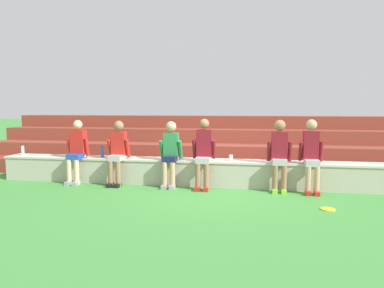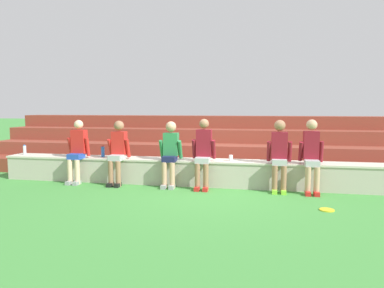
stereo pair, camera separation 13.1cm
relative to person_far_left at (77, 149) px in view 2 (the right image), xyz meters
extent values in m
plane|color=#428E3D|center=(3.13, 0.00, -0.77)|extent=(80.00, 80.00, 0.00)
cube|color=#B7AF9E|center=(3.13, 0.27, -0.49)|extent=(9.90, 0.54, 0.56)
cube|color=beige|center=(3.13, 0.27, -0.22)|extent=(9.94, 0.58, 0.04)
cube|color=brown|center=(3.13, 1.15, -0.59)|extent=(13.30, 0.75, 0.36)
cube|color=brown|center=(3.13, 1.90, -0.40)|extent=(13.30, 0.75, 0.73)
cube|color=brown|center=(3.13, 2.64, -0.22)|extent=(13.30, 0.75, 1.09)
cube|color=brown|center=(3.13, 3.39, -0.04)|extent=(13.30, 0.75, 1.46)
cylinder|color=beige|center=(-0.09, -0.20, -0.49)|extent=(0.11, 0.11, 0.56)
cylinder|color=beige|center=(0.09, -0.20, -0.49)|extent=(0.11, 0.11, 0.56)
cube|color=#99999E|center=(-0.09, -0.24, -0.73)|extent=(0.10, 0.22, 0.08)
cube|color=#99999E|center=(0.09, -0.24, -0.73)|extent=(0.10, 0.22, 0.08)
cube|color=#2347B2|center=(0.00, -0.07, -0.15)|extent=(0.29, 0.31, 0.12)
cube|color=red|center=(0.00, 0.09, 0.17)|extent=(0.33, 0.20, 0.53)
sphere|color=beige|center=(0.00, 0.09, 0.56)|extent=(0.21, 0.21, 0.21)
cylinder|color=red|center=(-0.21, 0.07, 0.05)|extent=(0.08, 0.19, 0.43)
cylinder|color=red|center=(0.21, 0.07, 0.05)|extent=(0.08, 0.15, 0.43)
cylinder|color=#996B4C|center=(0.90, -0.23, -0.49)|extent=(0.11, 0.11, 0.56)
cylinder|color=#996B4C|center=(1.07, -0.23, -0.49)|extent=(0.11, 0.11, 0.56)
cube|color=black|center=(0.90, -0.27, -0.73)|extent=(0.10, 0.22, 0.08)
cube|color=black|center=(1.07, -0.27, -0.73)|extent=(0.10, 0.22, 0.08)
cube|color=#B2B2B7|center=(0.98, -0.09, -0.15)|extent=(0.28, 0.34, 0.12)
cube|color=red|center=(0.98, 0.08, 0.15)|extent=(0.31, 0.20, 0.51)
sphere|color=#996B4C|center=(0.98, 0.08, 0.54)|extent=(0.23, 0.23, 0.23)
cylinder|color=red|center=(0.78, 0.06, 0.04)|extent=(0.08, 0.24, 0.42)
cylinder|color=red|center=(1.19, 0.06, 0.04)|extent=(0.08, 0.20, 0.42)
cylinder|color=tan|center=(2.09, -0.18, -0.49)|extent=(0.11, 0.11, 0.56)
cylinder|color=tan|center=(2.26, -0.18, -0.49)|extent=(0.11, 0.11, 0.56)
cube|color=#99999E|center=(2.09, -0.22, -0.73)|extent=(0.10, 0.22, 0.08)
cube|color=#99999E|center=(2.26, -0.22, -0.73)|extent=(0.10, 0.22, 0.08)
cube|color=#191E47|center=(2.18, -0.07, -0.15)|extent=(0.28, 0.30, 0.12)
cube|color=#2D7F47|center=(2.18, 0.08, 0.15)|extent=(0.32, 0.20, 0.50)
sphere|color=tan|center=(2.18, 0.08, 0.53)|extent=(0.23, 0.23, 0.23)
cylinder|color=#2D7F47|center=(1.97, 0.06, 0.04)|extent=(0.08, 0.23, 0.42)
cylinder|color=#2D7F47|center=(2.39, 0.06, 0.04)|extent=(0.08, 0.23, 0.42)
cylinder|color=#996B4C|center=(2.82, -0.24, -0.49)|extent=(0.11, 0.11, 0.56)
cylinder|color=#996B4C|center=(2.99, -0.24, -0.49)|extent=(0.11, 0.11, 0.56)
cube|color=red|center=(2.82, -0.28, -0.73)|extent=(0.10, 0.22, 0.08)
cube|color=red|center=(2.99, -0.28, -0.73)|extent=(0.10, 0.22, 0.08)
cube|color=#B2B2B7|center=(2.90, -0.09, -0.15)|extent=(0.29, 0.35, 0.12)
cube|color=maroon|center=(2.90, 0.07, 0.19)|extent=(0.32, 0.20, 0.58)
sphere|color=#996B4C|center=(2.90, 0.07, 0.60)|extent=(0.21, 0.21, 0.21)
cylinder|color=maroon|center=(2.69, 0.05, 0.06)|extent=(0.08, 0.20, 0.43)
cylinder|color=maroon|center=(3.11, 0.05, 0.06)|extent=(0.08, 0.22, 0.42)
cylinder|color=#996B4C|center=(4.38, -0.18, -0.49)|extent=(0.11, 0.11, 0.56)
cylinder|color=#996B4C|center=(4.55, -0.18, -0.49)|extent=(0.11, 0.11, 0.56)
cube|color=#8CD833|center=(4.38, -0.22, -0.73)|extent=(0.10, 0.22, 0.08)
cube|color=#8CD833|center=(4.55, -0.22, -0.73)|extent=(0.10, 0.22, 0.08)
cube|color=#B2B2B7|center=(4.47, -0.06, -0.15)|extent=(0.29, 0.30, 0.12)
cube|color=maroon|center=(4.47, 0.05, 0.17)|extent=(0.32, 0.20, 0.55)
sphere|color=#996B4C|center=(4.47, 0.05, 0.58)|extent=(0.23, 0.23, 0.23)
cylinder|color=maroon|center=(4.26, 0.03, 0.05)|extent=(0.08, 0.19, 0.43)
cylinder|color=maroon|center=(4.68, 0.03, 0.05)|extent=(0.08, 0.18, 0.43)
cylinder|color=tan|center=(5.01, -0.22, -0.49)|extent=(0.11, 0.11, 0.56)
cylinder|color=tan|center=(5.18, -0.22, -0.49)|extent=(0.11, 0.11, 0.56)
cube|color=red|center=(5.01, -0.26, -0.73)|extent=(0.10, 0.22, 0.08)
cube|color=red|center=(5.18, -0.26, -0.73)|extent=(0.10, 0.22, 0.08)
cube|color=#B2B2B7|center=(5.10, -0.08, -0.15)|extent=(0.27, 0.33, 0.12)
cube|color=maroon|center=(5.10, 0.11, 0.18)|extent=(0.30, 0.20, 0.57)
sphere|color=tan|center=(5.10, 0.11, 0.60)|extent=(0.22, 0.22, 0.22)
cylinder|color=maroon|center=(4.90, 0.09, 0.06)|extent=(0.08, 0.23, 0.42)
cylinder|color=maroon|center=(5.30, 0.09, 0.06)|extent=(0.08, 0.14, 0.43)
cylinder|color=blue|center=(0.49, 0.28, -0.08)|extent=(0.08, 0.08, 0.24)
cylinder|color=red|center=(0.49, 0.28, 0.05)|extent=(0.05, 0.05, 0.02)
cylinder|color=silver|center=(-1.57, 0.29, -0.09)|extent=(0.07, 0.07, 0.22)
cylinder|color=blue|center=(-1.57, 0.29, 0.03)|extent=(0.04, 0.04, 0.02)
cylinder|color=white|center=(3.47, 0.22, -0.14)|extent=(0.08, 0.08, 0.13)
cylinder|color=yellow|center=(5.19, -1.24, -0.76)|extent=(0.24, 0.24, 0.02)
camera|label=1|loc=(3.90, -7.26, 0.95)|focal=32.56mm
camera|label=2|loc=(4.03, -7.23, 0.95)|focal=32.56mm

